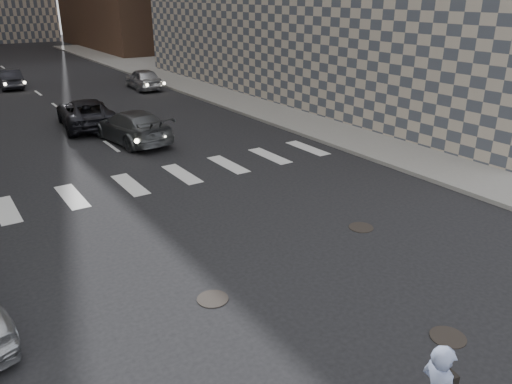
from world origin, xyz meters
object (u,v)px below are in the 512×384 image
traffic_car_d (143,79)px  traffic_car_b (131,126)px  traffic_car_e (9,79)px  traffic_car_c (86,113)px

traffic_car_d → traffic_car_b: bearing=69.8°
traffic_car_d → traffic_car_e: (-7.70, 5.53, -0.05)m
traffic_car_c → traffic_car_b: bearing=110.4°
traffic_car_c → traffic_car_e: (-1.32, 14.00, -0.05)m
traffic_car_c → traffic_car_d: size_ratio=1.22×
traffic_car_b → traffic_car_d: 13.45m
traffic_car_d → traffic_car_c: bearing=56.6°
traffic_car_d → traffic_car_e: traffic_car_d is taller
traffic_car_b → traffic_car_e: bearing=-90.1°
traffic_car_b → traffic_car_e: size_ratio=1.23×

